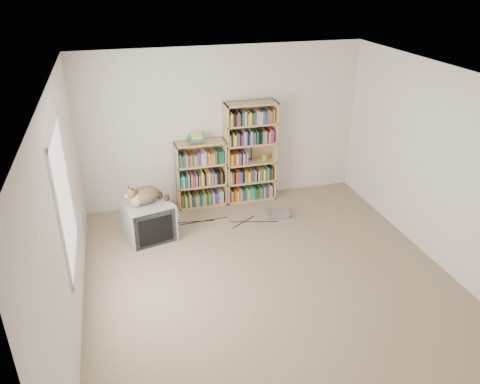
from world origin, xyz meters
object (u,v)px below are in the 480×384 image
object	(u,v)px
crt_tv	(149,221)
cat	(149,197)
bookcase_tall	(250,154)
dvd_player	(278,214)
bookcase_short	(201,176)

from	to	relation	value
crt_tv	cat	world-z (taller)	cat
bookcase_tall	dvd_player	distance (m)	1.08
crt_tv	bookcase_tall	world-z (taller)	bookcase_tall
crt_tv	dvd_player	xyz separation A→B (m)	(2.00, 0.11, -0.24)
dvd_player	bookcase_tall	bearing A→B (deg)	116.90
crt_tv	bookcase_short	distance (m)	1.28
crt_tv	dvd_player	size ratio (longest dim) A/B	2.22
bookcase_short	dvd_player	bearing A→B (deg)	-34.74
crt_tv	bookcase_tall	xyz separation A→B (m)	(1.76, 0.85, 0.51)
cat	dvd_player	bearing A→B (deg)	-23.13
cat	dvd_player	world-z (taller)	cat
cat	bookcase_short	world-z (taller)	bookcase_short
bookcase_tall	bookcase_short	world-z (taller)	bookcase_tall
crt_tv	cat	size ratio (longest dim) A/B	1.03
crt_tv	cat	xyz separation A→B (m)	(0.04, -0.01, 0.37)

